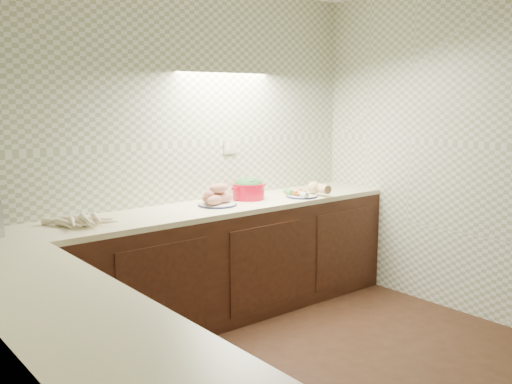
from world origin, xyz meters
TOP-DOWN VIEW (x-y plane):
  - room at (0.00, 0.00)m, footprint 3.60×3.60m
  - counter at (-0.68, 0.68)m, footprint 3.60×3.60m
  - parsnip_pile at (-0.85, 1.52)m, footprint 0.42×0.40m
  - sweet_potato_plate at (0.21, 1.51)m, footprint 0.31×0.30m
  - onion_bowl at (0.24, 1.62)m, footprint 0.13×0.13m
  - dutch_oven at (0.57, 1.57)m, footprint 0.33×0.28m
  - veg_plate at (1.03, 1.36)m, footprint 0.34×0.30m

SIDE VIEW (x-z plane):
  - counter at x=-0.68m, z-range 0.00..0.90m
  - parsnip_pile at x=-0.85m, z-range 0.89..0.97m
  - onion_bowl at x=0.24m, z-range 0.89..0.99m
  - veg_plate at x=1.03m, z-range 0.88..1.01m
  - sweet_potato_plate at x=0.21m, z-range 0.88..1.05m
  - dutch_oven at x=0.57m, z-range 0.90..1.08m
  - room at x=0.00m, z-range 0.33..2.93m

